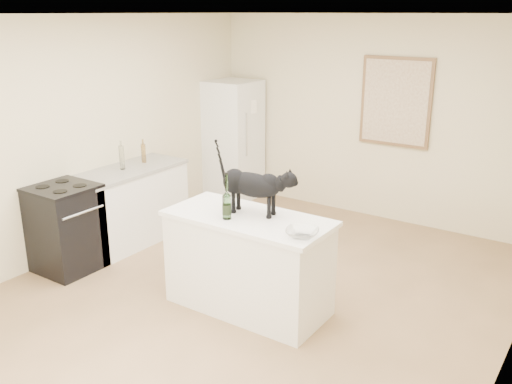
{
  "coord_description": "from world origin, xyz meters",
  "views": [
    {
      "loc": [
        2.74,
        -3.98,
        2.62
      ],
      "look_at": [
        0.15,
        -0.15,
        1.12
      ],
      "focal_mm": 39.14,
      "sensor_mm": 36.0,
      "label": 1
    }
  ],
  "objects_px": {
    "stove": "(66,229)",
    "wine_bottle": "(227,199)",
    "black_cat": "(252,188)",
    "glass_bowl": "(302,233)",
    "fridge": "(233,140)"
  },
  "relations": [
    {
      "from": "black_cat",
      "to": "wine_bottle",
      "type": "xyz_separation_m",
      "value": [
        -0.11,
        -0.23,
        -0.06
      ]
    },
    {
      "from": "stove",
      "to": "fridge",
      "type": "height_order",
      "value": "fridge"
    },
    {
      "from": "stove",
      "to": "wine_bottle",
      "type": "bearing_deg",
      "value": 7.23
    },
    {
      "from": "black_cat",
      "to": "glass_bowl",
      "type": "height_order",
      "value": "black_cat"
    },
    {
      "from": "wine_bottle",
      "to": "glass_bowl",
      "type": "relative_size",
      "value": 1.38
    },
    {
      "from": "stove",
      "to": "wine_bottle",
      "type": "relative_size",
      "value": 2.45
    },
    {
      "from": "black_cat",
      "to": "glass_bowl",
      "type": "relative_size",
      "value": 2.58
    },
    {
      "from": "stove",
      "to": "wine_bottle",
      "type": "distance_m",
      "value": 2.05
    },
    {
      "from": "fridge",
      "to": "black_cat",
      "type": "xyz_separation_m",
      "value": [
        2.04,
        -2.47,
        0.29
      ]
    },
    {
      "from": "black_cat",
      "to": "glass_bowl",
      "type": "xyz_separation_m",
      "value": [
        0.64,
        -0.22,
        -0.21
      ]
    },
    {
      "from": "fridge",
      "to": "wine_bottle",
      "type": "distance_m",
      "value": 3.33
    },
    {
      "from": "fridge",
      "to": "black_cat",
      "type": "bearing_deg",
      "value": -50.47
    },
    {
      "from": "fridge",
      "to": "wine_bottle",
      "type": "bearing_deg",
      "value": -54.45
    },
    {
      "from": "wine_bottle",
      "to": "glass_bowl",
      "type": "distance_m",
      "value": 0.76
    },
    {
      "from": "stove",
      "to": "black_cat",
      "type": "distance_m",
      "value": 2.21
    }
  ]
}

